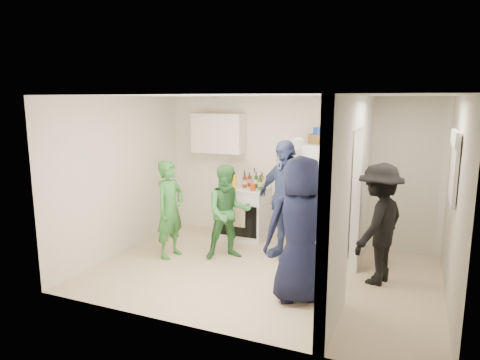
% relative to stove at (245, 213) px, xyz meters
% --- Properties ---
extents(floor, '(4.80, 4.80, 0.00)m').
position_rel_stove_xyz_m(floor, '(0.81, -1.37, -0.46)').
color(floor, '#CAB88E').
rests_on(floor, ground).
extents(wall_back, '(4.80, 0.00, 4.80)m').
position_rel_stove_xyz_m(wall_back, '(0.81, 0.33, 0.79)').
color(wall_back, silver).
rests_on(wall_back, floor).
extents(wall_front, '(4.80, 0.00, 4.80)m').
position_rel_stove_xyz_m(wall_front, '(0.81, -3.07, 0.79)').
color(wall_front, silver).
rests_on(wall_front, floor).
extents(wall_left, '(0.00, 3.40, 3.40)m').
position_rel_stove_xyz_m(wall_left, '(-1.59, -1.37, 0.79)').
color(wall_left, silver).
rests_on(wall_left, floor).
extents(wall_right, '(0.00, 3.40, 3.40)m').
position_rel_stove_xyz_m(wall_right, '(3.21, -1.37, 0.79)').
color(wall_right, silver).
rests_on(wall_right, floor).
extents(ceiling, '(4.80, 4.80, 0.00)m').
position_rel_stove_xyz_m(ceiling, '(0.81, -1.37, 2.04)').
color(ceiling, white).
rests_on(ceiling, wall_back).
extents(partition_pier_back, '(0.12, 1.20, 2.50)m').
position_rel_stove_xyz_m(partition_pier_back, '(2.01, -0.27, 0.79)').
color(partition_pier_back, silver).
rests_on(partition_pier_back, floor).
extents(partition_pier_front, '(0.12, 1.20, 2.50)m').
position_rel_stove_xyz_m(partition_pier_front, '(2.01, -2.47, 0.79)').
color(partition_pier_front, silver).
rests_on(partition_pier_front, floor).
extents(partition_header, '(0.12, 1.00, 0.40)m').
position_rel_stove_xyz_m(partition_header, '(2.01, -1.37, 1.84)').
color(partition_header, silver).
rests_on(partition_header, partition_pier_back).
extents(stove, '(0.78, 0.65, 0.92)m').
position_rel_stove_xyz_m(stove, '(0.00, 0.00, 0.00)').
color(stove, white).
rests_on(stove, floor).
extents(upper_cabinet, '(0.95, 0.34, 0.70)m').
position_rel_stove_xyz_m(upper_cabinet, '(-0.59, 0.15, 1.39)').
color(upper_cabinet, silver).
rests_on(upper_cabinet, wall_back).
extents(fridge, '(0.72, 0.70, 1.75)m').
position_rel_stove_xyz_m(fridge, '(1.40, -0.03, 0.41)').
color(fridge, white).
rests_on(fridge, floor).
extents(wicker_basket, '(0.35, 0.25, 0.15)m').
position_rel_stove_xyz_m(wicker_basket, '(1.30, 0.02, 1.36)').
color(wicker_basket, brown).
rests_on(wicker_basket, fridge).
extents(blue_bowl, '(0.24, 0.24, 0.11)m').
position_rel_stove_xyz_m(blue_bowl, '(1.30, 0.02, 1.49)').
color(blue_bowl, navy).
rests_on(blue_bowl, wicker_basket).
extents(yellow_cup_stack_top, '(0.09, 0.09, 0.25)m').
position_rel_stove_xyz_m(yellow_cup_stack_top, '(1.62, -0.13, 1.41)').
color(yellow_cup_stack_top, yellow).
rests_on(yellow_cup_stack_top, fridge).
extents(wall_clock, '(0.22, 0.02, 0.22)m').
position_rel_stove_xyz_m(wall_clock, '(0.86, 0.31, 1.24)').
color(wall_clock, white).
rests_on(wall_clock, wall_back).
extents(spice_shelf, '(0.35, 0.08, 0.03)m').
position_rel_stove_xyz_m(spice_shelf, '(0.81, 0.28, 0.89)').
color(spice_shelf, olive).
rests_on(spice_shelf, wall_back).
extents(nook_window, '(0.03, 0.70, 0.80)m').
position_rel_stove_xyz_m(nook_window, '(3.19, -1.17, 1.19)').
color(nook_window, black).
rests_on(nook_window, wall_right).
extents(nook_window_frame, '(0.04, 0.76, 0.86)m').
position_rel_stove_xyz_m(nook_window_frame, '(3.18, -1.17, 1.19)').
color(nook_window_frame, white).
rests_on(nook_window_frame, wall_right).
extents(nook_valance, '(0.04, 0.82, 0.18)m').
position_rel_stove_xyz_m(nook_valance, '(3.15, -1.17, 1.54)').
color(nook_valance, white).
rests_on(nook_valance, wall_right).
extents(yellow_cup_stack_stove, '(0.09, 0.09, 0.25)m').
position_rel_stove_xyz_m(yellow_cup_stack_stove, '(-0.12, -0.22, 0.59)').
color(yellow_cup_stack_stove, yellow).
rests_on(yellow_cup_stack_stove, stove).
extents(red_cup, '(0.09, 0.09, 0.12)m').
position_rel_stove_xyz_m(red_cup, '(0.22, -0.20, 0.52)').
color(red_cup, '#B9310C').
rests_on(red_cup, stove).
extents(person_green_left, '(0.44, 0.60, 1.53)m').
position_rel_stove_xyz_m(person_green_left, '(-0.74, -1.30, 0.30)').
color(person_green_left, '#307835').
rests_on(person_green_left, floor).
extents(person_green_center, '(0.91, 0.86, 1.47)m').
position_rel_stove_xyz_m(person_green_center, '(0.12, -1.00, 0.27)').
color(person_green_center, '#357936').
rests_on(person_green_center, floor).
extents(person_denim, '(1.17, 0.92, 1.85)m').
position_rel_stove_xyz_m(person_denim, '(0.91, -0.63, 0.47)').
color(person_denim, '#3D4785').
rests_on(person_denim, floor).
extents(person_navy, '(1.05, 0.91, 1.81)m').
position_rel_stove_xyz_m(person_navy, '(1.52, -1.98, 0.44)').
color(person_navy, black).
rests_on(person_navy, floor).
extents(person_nook, '(0.92, 1.20, 1.64)m').
position_rel_stove_xyz_m(person_nook, '(2.35, -1.05, 0.36)').
color(person_nook, black).
rests_on(person_nook, floor).
extents(bottle_a, '(0.07, 0.07, 0.29)m').
position_rel_stove_xyz_m(bottle_a, '(-0.27, 0.10, 0.61)').
color(bottle_a, brown).
rests_on(bottle_a, stove).
extents(bottle_b, '(0.07, 0.07, 0.28)m').
position_rel_stove_xyz_m(bottle_b, '(-0.18, -0.06, 0.60)').
color(bottle_b, '#1E4717').
rests_on(bottle_b, stove).
extents(bottle_c, '(0.06, 0.06, 0.27)m').
position_rel_stove_xyz_m(bottle_c, '(-0.08, 0.15, 0.60)').
color(bottle_c, '#B3BDC2').
rests_on(bottle_c, stove).
extents(bottle_d, '(0.07, 0.07, 0.26)m').
position_rel_stove_xyz_m(bottle_d, '(0.00, -0.03, 0.59)').
color(bottle_d, maroon).
rests_on(bottle_d, stove).
extents(bottle_e, '(0.06, 0.06, 0.33)m').
position_rel_stove_xyz_m(bottle_e, '(0.09, 0.19, 0.63)').
color(bottle_e, '#B5BDC8').
rests_on(bottle_e, stove).
extents(bottle_f, '(0.06, 0.06, 0.29)m').
position_rel_stove_xyz_m(bottle_f, '(0.19, 0.02, 0.61)').
color(bottle_f, '#1A3714').
rests_on(bottle_f, stove).
extents(bottle_g, '(0.08, 0.08, 0.26)m').
position_rel_stove_xyz_m(bottle_g, '(0.25, 0.15, 0.59)').
color(bottle_g, olive).
rests_on(bottle_g, stove).
extents(bottle_h, '(0.06, 0.06, 0.27)m').
position_rel_stove_xyz_m(bottle_h, '(-0.28, -0.10, 0.60)').
color(bottle_h, '#ABADB7').
rests_on(bottle_h, stove).
extents(bottle_i, '(0.07, 0.07, 0.25)m').
position_rel_stove_xyz_m(bottle_i, '(0.04, 0.11, 0.59)').
color(bottle_i, '#53270E').
rests_on(bottle_i, stove).
extents(bottle_j, '(0.07, 0.07, 0.26)m').
position_rel_stove_xyz_m(bottle_j, '(0.32, -0.11, 0.59)').
color(bottle_j, '#234E1A').
rests_on(bottle_j, stove).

